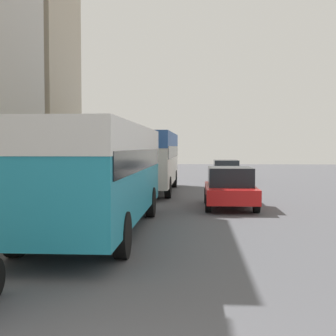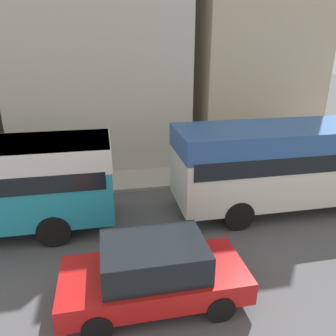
{
  "view_description": "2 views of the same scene",
  "coord_description": "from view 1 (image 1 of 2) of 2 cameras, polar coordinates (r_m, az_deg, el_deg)",
  "views": [
    {
      "loc": [
        0.92,
        -3.32,
        2.37
      ],
      "look_at": [
        -0.45,
        17.84,
        1.4
      ],
      "focal_mm": 50.0,
      "sensor_mm": 36.0,
      "label": 1
    },
    {
      "loc": [
        8.26,
        13.97,
        5.7
      ],
      "look_at": [
        -1.22,
        15.87,
        2.02
      ],
      "focal_mm": 35.0,
      "sensor_mm": 36.0,
      "label": 2
    }
  ],
  "objects": [
    {
      "name": "car_crossing",
      "position": [
        18.29,
        7.56,
        -2.3
      ],
      "size": [
        1.95,
        4.24,
        1.57
      ],
      "color": "red",
      "rests_on": "ground_plane"
    },
    {
      "name": "bus_following",
      "position": [
        24.37,
        -2.32,
        1.74
      ],
      "size": [
        2.62,
        9.3,
        3.08
      ],
      "color": "silver",
      "rests_on": "ground_plane"
    },
    {
      "name": "car_far_curb",
      "position": [
        32.69,
        7.08,
        -0.24
      ],
      "size": [
        1.94,
        4.3,
        1.44
      ],
      "rotation": [
        0.0,
        0.0,
        3.14
      ],
      "color": "silver",
      "rests_on": "ground_plane"
    },
    {
      "name": "bus_lead",
      "position": [
        12.97,
        -8.55,
        0.57
      ],
      "size": [
        2.59,
        9.55,
        2.94
      ],
      "color": "teal",
      "rests_on": "ground_plane"
    },
    {
      "name": "building_far_terrace",
      "position": [
        27.48,
        -18.39,
        11.64
      ],
      "size": [
        6.04,
        6.13,
        13.48
      ],
      "color": "#BCAD93",
      "rests_on": "ground_plane"
    }
  ]
}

